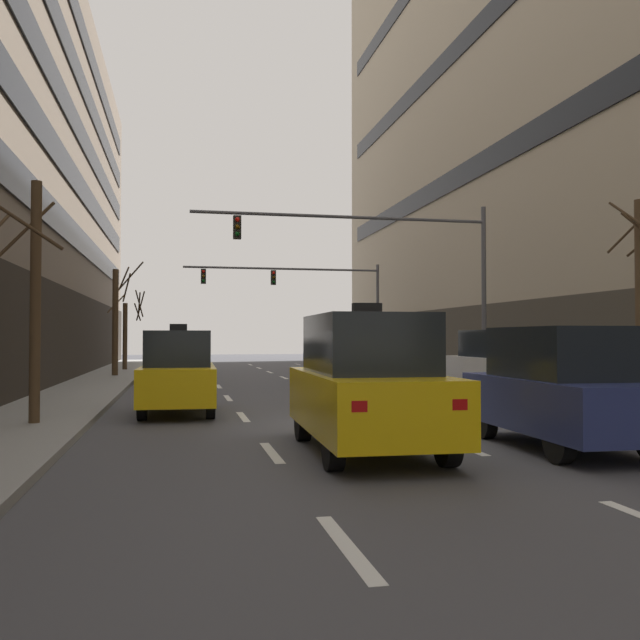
# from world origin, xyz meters

# --- Properties ---
(ground_plane) EXTENTS (120.00, 120.00, 0.00)m
(ground_plane) POSITION_xyz_m (0.00, 0.00, 0.00)
(ground_plane) COLOR #424247
(sidewalk_left) EXTENTS (2.64, 80.00, 0.14)m
(sidewalk_left) POSITION_xyz_m (-7.79, 0.00, 0.07)
(sidewalk_left) COLOR gray
(sidewalk_left) RESTS_ON ground
(lane_stripe_l1_s2) EXTENTS (0.16, 2.00, 0.01)m
(lane_stripe_l1_s2) POSITION_xyz_m (-3.24, -8.00, 0.00)
(lane_stripe_l1_s2) COLOR silver
(lane_stripe_l1_s2) RESTS_ON ground
(lane_stripe_l1_s3) EXTENTS (0.16, 2.00, 0.01)m
(lane_stripe_l1_s3) POSITION_xyz_m (-3.24, -3.00, 0.00)
(lane_stripe_l1_s3) COLOR silver
(lane_stripe_l1_s3) RESTS_ON ground
(lane_stripe_l1_s4) EXTENTS (0.16, 2.00, 0.01)m
(lane_stripe_l1_s4) POSITION_xyz_m (-3.24, 2.00, 0.00)
(lane_stripe_l1_s4) COLOR silver
(lane_stripe_l1_s4) RESTS_ON ground
(lane_stripe_l1_s5) EXTENTS (0.16, 2.00, 0.01)m
(lane_stripe_l1_s5) POSITION_xyz_m (-3.24, 7.00, 0.00)
(lane_stripe_l1_s5) COLOR silver
(lane_stripe_l1_s5) RESTS_ON ground
(lane_stripe_l1_s6) EXTENTS (0.16, 2.00, 0.01)m
(lane_stripe_l1_s6) POSITION_xyz_m (-3.24, 12.00, 0.00)
(lane_stripe_l1_s6) COLOR silver
(lane_stripe_l1_s6) RESTS_ON ground
(lane_stripe_l1_s7) EXTENTS (0.16, 2.00, 0.01)m
(lane_stripe_l1_s7) POSITION_xyz_m (-3.24, 17.00, 0.00)
(lane_stripe_l1_s7) COLOR silver
(lane_stripe_l1_s7) RESTS_ON ground
(lane_stripe_l1_s8) EXTENTS (0.16, 2.00, 0.01)m
(lane_stripe_l1_s8) POSITION_xyz_m (-3.24, 22.00, 0.00)
(lane_stripe_l1_s8) COLOR silver
(lane_stripe_l1_s8) RESTS_ON ground
(lane_stripe_l1_s9) EXTENTS (0.16, 2.00, 0.01)m
(lane_stripe_l1_s9) POSITION_xyz_m (-3.24, 27.00, 0.00)
(lane_stripe_l1_s9) COLOR silver
(lane_stripe_l1_s9) RESTS_ON ground
(lane_stripe_l1_s10) EXTENTS (0.16, 2.00, 0.01)m
(lane_stripe_l1_s10) POSITION_xyz_m (-3.24, 32.00, 0.00)
(lane_stripe_l1_s10) COLOR silver
(lane_stripe_l1_s10) RESTS_ON ground
(lane_stripe_l2_s3) EXTENTS (0.16, 2.00, 0.01)m
(lane_stripe_l2_s3) POSITION_xyz_m (0.00, -3.00, 0.00)
(lane_stripe_l2_s3) COLOR silver
(lane_stripe_l2_s3) RESTS_ON ground
(lane_stripe_l2_s4) EXTENTS (0.16, 2.00, 0.01)m
(lane_stripe_l2_s4) POSITION_xyz_m (0.00, 2.00, 0.00)
(lane_stripe_l2_s4) COLOR silver
(lane_stripe_l2_s4) RESTS_ON ground
(lane_stripe_l2_s5) EXTENTS (0.16, 2.00, 0.01)m
(lane_stripe_l2_s5) POSITION_xyz_m (0.00, 7.00, 0.00)
(lane_stripe_l2_s5) COLOR silver
(lane_stripe_l2_s5) RESTS_ON ground
(lane_stripe_l2_s6) EXTENTS (0.16, 2.00, 0.01)m
(lane_stripe_l2_s6) POSITION_xyz_m (0.00, 12.00, 0.00)
(lane_stripe_l2_s6) COLOR silver
(lane_stripe_l2_s6) RESTS_ON ground
(lane_stripe_l2_s7) EXTENTS (0.16, 2.00, 0.01)m
(lane_stripe_l2_s7) POSITION_xyz_m (0.00, 17.00, 0.00)
(lane_stripe_l2_s7) COLOR silver
(lane_stripe_l2_s7) RESTS_ON ground
(lane_stripe_l2_s8) EXTENTS (0.16, 2.00, 0.01)m
(lane_stripe_l2_s8) POSITION_xyz_m (0.00, 22.00, 0.00)
(lane_stripe_l2_s8) COLOR silver
(lane_stripe_l2_s8) RESTS_ON ground
(lane_stripe_l2_s9) EXTENTS (0.16, 2.00, 0.01)m
(lane_stripe_l2_s9) POSITION_xyz_m (0.00, 27.00, 0.00)
(lane_stripe_l2_s9) COLOR silver
(lane_stripe_l2_s9) RESTS_ON ground
(lane_stripe_l2_s10) EXTENTS (0.16, 2.00, 0.01)m
(lane_stripe_l2_s10) POSITION_xyz_m (0.00, 32.00, 0.00)
(lane_stripe_l2_s10) COLOR silver
(lane_stripe_l2_s10) RESTS_ON ground
(lane_stripe_l3_s3) EXTENTS (0.16, 2.00, 0.01)m
(lane_stripe_l3_s3) POSITION_xyz_m (3.24, -3.00, 0.00)
(lane_stripe_l3_s3) COLOR silver
(lane_stripe_l3_s3) RESTS_ON ground
(lane_stripe_l3_s4) EXTENTS (0.16, 2.00, 0.01)m
(lane_stripe_l3_s4) POSITION_xyz_m (3.24, 2.00, 0.00)
(lane_stripe_l3_s4) COLOR silver
(lane_stripe_l3_s4) RESTS_ON ground
(lane_stripe_l3_s5) EXTENTS (0.16, 2.00, 0.01)m
(lane_stripe_l3_s5) POSITION_xyz_m (3.24, 7.00, 0.00)
(lane_stripe_l3_s5) COLOR silver
(lane_stripe_l3_s5) RESTS_ON ground
(lane_stripe_l3_s6) EXTENTS (0.16, 2.00, 0.01)m
(lane_stripe_l3_s6) POSITION_xyz_m (3.24, 12.00, 0.00)
(lane_stripe_l3_s6) COLOR silver
(lane_stripe_l3_s6) RESTS_ON ground
(lane_stripe_l3_s7) EXTENTS (0.16, 2.00, 0.01)m
(lane_stripe_l3_s7) POSITION_xyz_m (3.24, 17.00, 0.00)
(lane_stripe_l3_s7) COLOR silver
(lane_stripe_l3_s7) RESTS_ON ground
(lane_stripe_l3_s8) EXTENTS (0.16, 2.00, 0.01)m
(lane_stripe_l3_s8) POSITION_xyz_m (3.24, 22.00, 0.00)
(lane_stripe_l3_s8) COLOR silver
(lane_stripe_l3_s8) RESTS_ON ground
(lane_stripe_l3_s9) EXTENTS (0.16, 2.00, 0.01)m
(lane_stripe_l3_s9) POSITION_xyz_m (3.24, 27.00, 0.00)
(lane_stripe_l3_s9) COLOR silver
(lane_stripe_l3_s9) RESTS_ON ground
(lane_stripe_l3_s10) EXTENTS (0.16, 2.00, 0.01)m
(lane_stripe_l3_s10) POSITION_xyz_m (3.24, 32.00, 0.00)
(lane_stripe_l3_s10) COLOR silver
(lane_stripe_l3_s10) RESTS_ON ground
(car_driving_0) EXTENTS (2.01, 4.41, 2.09)m
(car_driving_0) POSITION_xyz_m (1.50, 12.69, 1.04)
(car_driving_0) COLOR black
(car_driving_0) RESTS_ON ground
(taxi_driving_1) EXTENTS (2.04, 4.62, 2.40)m
(taxi_driving_1) POSITION_xyz_m (-1.73, -3.29, 1.10)
(taxi_driving_1) COLOR black
(taxi_driving_1) RESTS_ON ground
(taxi_driving_2) EXTENTS (1.82, 4.35, 1.81)m
(taxi_driving_2) POSITION_xyz_m (-4.91, 14.68, 0.80)
(taxi_driving_2) COLOR black
(taxi_driving_2) RESTS_ON ground
(taxi_driving_3) EXTENTS (1.84, 4.36, 1.81)m
(taxi_driving_3) POSITION_xyz_m (1.52, 5.79, 0.81)
(taxi_driving_3) COLOR black
(taxi_driving_3) RESTS_ON ground
(car_driving_4) EXTENTS (1.84, 4.21, 2.02)m
(car_driving_4) POSITION_xyz_m (1.53, -3.58, 1.01)
(car_driving_4) COLOR black
(car_driving_4) RESTS_ON ground
(taxi_driving_5) EXTENTS (1.83, 4.18, 2.17)m
(taxi_driving_5) POSITION_xyz_m (-4.72, 3.04, 1.00)
(taxi_driving_5) COLOR black
(taxi_driving_5) RESTS_ON ground
(car_parked_1) EXTENTS (1.88, 4.26, 1.58)m
(car_parked_1) POSITION_xyz_m (5.42, -0.05, 0.78)
(car_parked_1) COLOR black
(car_parked_1) RESTS_ON ground
(car_parked_2) EXTENTS (1.86, 4.34, 2.09)m
(car_parked_2) POSITION_xyz_m (5.42, 6.71, 1.04)
(car_parked_2) COLOR black
(car_parked_2) RESTS_ON ground
(traffic_signal_0) EXTENTS (11.32, 0.35, 6.78)m
(traffic_signal_0) POSITION_xyz_m (3.37, 10.65, 4.89)
(traffic_signal_0) COLOR #4C4C51
(traffic_signal_0) RESTS_ON sidewalk_right
(traffic_signal_1) EXTENTS (11.48, 0.35, 6.04)m
(traffic_signal_1) POSITION_xyz_m (2.67, 25.09, 4.63)
(traffic_signal_1) COLOR #4C4C51
(traffic_signal_1) RESTS_ON sidewalk_right
(street_tree_0) EXTENTS (1.37, 1.56, 5.17)m
(street_tree_0) POSITION_xyz_m (-7.50, 18.10, 2.66)
(street_tree_0) COLOR #4C3823
(street_tree_0) RESTS_ON sidewalk_left
(street_tree_1) EXTENTS (1.76, 1.75, 5.68)m
(street_tree_1) POSITION_xyz_m (7.54, 2.43, 3.10)
(street_tree_1) COLOR #4C3823
(street_tree_1) RESTS_ON sidewalk_right
(street_tree_2) EXTENTS (1.72, 1.82, 4.86)m
(street_tree_2) POSITION_xyz_m (-7.58, 0.63, 2.72)
(street_tree_2) COLOR #4C3823
(street_tree_2) RESTS_ON sidewalk_left
(street_tree_3) EXTENTS (1.98, 1.96, 4.19)m
(street_tree_3) POSITION_xyz_m (-7.44, 23.79, 2.19)
(street_tree_3) COLOR #4C3823
(street_tree_3) RESTS_ON sidewalk_left
(pedestrian_0) EXTENTS (0.34, 0.47, 1.56)m
(pedestrian_0) POSITION_xyz_m (8.55, 12.37, 1.03)
(pedestrian_0) COLOR black
(pedestrian_0) RESTS_ON sidewalk_right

